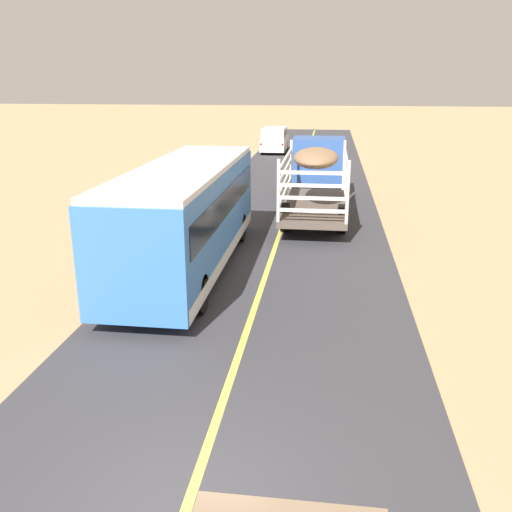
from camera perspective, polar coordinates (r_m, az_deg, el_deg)
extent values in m
cube|color=#3359A5|center=(27.68, 6.46, 9.76)|extent=(2.50, 2.20, 2.20)
cube|color=#192333|center=(27.62, 6.50, 10.68)|extent=(2.53, 1.54, 0.70)
cube|color=brown|center=(22.56, 6.05, 5.10)|extent=(2.50, 6.40, 0.24)
cylinder|color=silver|center=(25.47, 3.64, 9.41)|extent=(0.12, 0.12, 2.20)
cylinder|color=silver|center=(25.43, 9.07, 9.21)|extent=(0.12, 0.12, 2.20)
cylinder|color=silver|center=(19.30, 2.32, 6.72)|extent=(0.12, 0.12, 2.20)
cylinder|color=silver|center=(19.24, 9.44, 6.46)|extent=(0.12, 0.12, 2.20)
cube|color=silver|center=(22.50, 2.99, 6.60)|extent=(0.08, 6.30, 0.12)
cube|color=silver|center=(22.45, 9.20, 6.37)|extent=(0.08, 6.30, 0.12)
cube|color=silver|center=(19.35, 5.81, 4.68)|extent=(2.40, 0.08, 0.12)
cube|color=silver|center=(22.42, 3.01, 7.70)|extent=(0.08, 6.30, 0.12)
cube|color=silver|center=(22.36, 9.25, 7.47)|extent=(0.08, 6.30, 0.12)
cube|color=silver|center=(19.26, 5.86, 5.95)|extent=(2.40, 0.08, 0.12)
cube|color=silver|center=(22.35, 3.03, 8.81)|extent=(0.08, 6.30, 0.12)
cube|color=silver|center=(22.29, 9.31, 8.58)|extent=(0.08, 6.30, 0.12)
cube|color=silver|center=(19.17, 5.90, 7.24)|extent=(2.40, 0.08, 0.12)
cube|color=silver|center=(22.28, 3.05, 9.93)|extent=(0.08, 6.30, 0.12)
cube|color=silver|center=(22.23, 9.37, 9.70)|extent=(0.08, 6.30, 0.12)
cube|color=silver|center=(19.10, 5.94, 8.53)|extent=(2.40, 0.08, 0.12)
ellipsoid|color=#8C6B4C|center=(22.21, 6.21, 10.06)|extent=(1.75, 3.84, 0.70)
cylinder|color=black|center=(27.92, 4.12, 7.29)|extent=(0.32, 1.10, 1.10)
cylinder|color=black|center=(27.88, 8.63, 7.12)|extent=(0.32, 1.10, 1.10)
cylinder|color=black|center=(21.40, 3.00, 4.06)|extent=(0.32, 1.10, 1.10)
cylinder|color=black|center=(21.35, 8.86, 3.84)|extent=(0.32, 1.10, 1.10)
cube|color=#3872C6|center=(16.84, -7.15, 4.18)|extent=(2.50, 10.00, 2.70)
cube|color=white|center=(16.57, -7.34, 8.99)|extent=(2.45, 9.80, 0.16)
cube|color=#192333|center=(16.74, -7.21, 5.75)|extent=(2.54, 9.20, 0.80)
cube|color=silver|center=(17.15, -7.00, 0.45)|extent=(2.53, 9.80, 0.36)
cylinder|color=black|center=(20.46, -7.76, 3.13)|extent=(0.30, 1.00, 1.00)
cylinder|color=black|center=(20.00, -1.65, 2.95)|extent=(0.30, 1.00, 1.00)
cylinder|color=black|center=(14.58, -14.34, -3.37)|extent=(0.30, 1.00, 1.00)
cylinder|color=black|center=(13.94, -5.88, -3.89)|extent=(0.30, 1.00, 1.00)
cube|color=silver|center=(45.19, 1.93, 11.53)|extent=(1.90, 4.60, 0.90)
cube|color=silver|center=(44.96, 1.93, 12.59)|extent=(1.75, 3.59, 0.80)
cube|color=#192333|center=(44.96, 1.93, 12.61)|extent=(1.79, 3.22, 0.44)
cube|color=silver|center=(43.04, 1.63, 10.77)|extent=(1.86, 0.20, 0.24)
cube|color=red|center=(43.01, 0.51, 11.46)|extent=(0.16, 0.06, 0.14)
cube|color=red|center=(42.84, 2.76, 11.41)|extent=(0.16, 0.06, 0.14)
cylinder|color=black|center=(46.72, 1.08, 11.37)|extent=(0.26, 0.76, 0.76)
cylinder|color=black|center=(46.57, 3.13, 11.33)|extent=(0.26, 0.76, 0.76)
cylinder|color=black|center=(43.91, 0.66, 10.96)|extent=(0.26, 0.76, 0.76)
cylinder|color=black|center=(43.74, 2.83, 10.92)|extent=(0.26, 0.76, 0.76)
ellipsoid|color=#756656|center=(31.00, -9.69, 7.83)|extent=(1.30, 1.33, 0.81)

